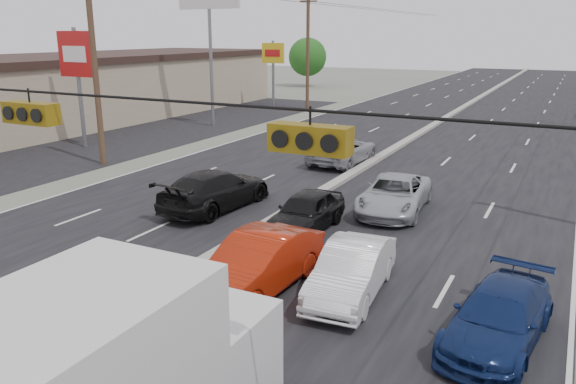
% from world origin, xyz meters
% --- Properties ---
extents(ground, '(200.00, 200.00, 0.00)m').
position_xyz_m(ground, '(0.00, 0.00, 0.00)').
color(ground, '#606356').
rests_on(ground, ground).
extents(road_surface, '(20.00, 160.00, 0.02)m').
position_xyz_m(road_surface, '(0.00, 30.00, 0.00)').
color(road_surface, black).
rests_on(road_surface, ground).
extents(center_median, '(0.50, 160.00, 0.20)m').
position_xyz_m(center_median, '(0.00, 30.00, 0.10)').
color(center_median, gray).
rests_on(center_median, ground).
extents(strip_mall, '(12.00, 42.00, 4.60)m').
position_xyz_m(strip_mall, '(-26.00, 25.00, 2.30)').
color(strip_mall, tan).
rests_on(strip_mall, ground).
extents(parking_lot, '(10.00, 42.00, 0.02)m').
position_xyz_m(parking_lot, '(-17.00, 25.00, 0.00)').
color(parking_lot, black).
rests_on(parking_lot, ground).
extents(utility_pole_left_b, '(1.60, 0.30, 10.00)m').
position_xyz_m(utility_pole_left_b, '(-12.50, 15.00, 5.11)').
color(utility_pole_left_b, '#422D1E').
rests_on(utility_pole_left_b, ground).
extents(utility_pole_left_c, '(1.60, 0.30, 10.00)m').
position_xyz_m(utility_pole_left_c, '(-12.50, 40.00, 5.11)').
color(utility_pole_left_c, '#422D1E').
rests_on(utility_pole_left_c, ground).
extents(traffic_signals, '(25.00, 0.30, 0.54)m').
position_xyz_m(traffic_signals, '(1.40, 0.00, 5.49)').
color(traffic_signals, black).
rests_on(traffic_signals, ground).
extents(pole_sign_mid, '(2.60, 0.25, 7.00)m').
position_xyz_m(pole_sign_mid, '(-17.00, 18.00, 5.11)').
color(pole_sign_mid, slate).
rests_on(pole_sign_mid, ground).
extents(pole_sign_billboard, '(5.00, 0.25, 11.00)m').
position_xyz_m(pole_sign_billboard, '(-14.50, 28.00, 8.87)').
color(pole_sign_billboard, slate).
rests_on(pole_sign_billboard, ground).
extents(pole_sign_far, '(2.20, 0.25, 6.00)m').
position_xyz_m(pole_sign_far, '(-16.00, 40.00, 4.41)').
color(pole_sign_far, slate).
rests_on(pole_sign_far, ground).
extents(tree_left_far, '(4.80, 4.80, 6.12)m').
position_xyz_m(tree_left_far, '(-22.00, 60.00, 3.72)').
color(tree_left_far, '#382619').
rests_on(tree_left_far, ground).
extents(red_sedan, '(1.89, 4.79, 1.55)m').
position_xyz_m(red_sedan, '(2.33, 5.75, 0.78)').
color(red_sedan, '#A6200A').
rests_on(red_sedan, ground).
extents(queue_car_a, '(1.65, 4.05, 1.38)m').
position_xyz_m(queue_car_a, '(1.40, 10.63, 0.69)').
color(queue_car_a, black).
rests_on(queue_car_a, ground).
extents(queue_car_b, '(1.83, 4.32, 1.39)m').
position_xyz_m(queue_car_b, '(4.64, 6.65, 0.69)').
color(queue_car_b, white).
rests_on(queue_car_b, ground).
extents(queue_car_c, '(2.66, 5.07, 1.36)m').
position_xyz_m(queue_car_c, '(3.50, 14.15, 0.68)').
color(queue_car_c, '#A4A7AC').
rests_on(queue_car_c, ground).
extents(queue_car_d, '(2.29, 4.53, 1.26)m').
position_xyz_m(queue_car_d, '(8.40, 5.89, 0.63)').
color(queue_car_d, '#0F1F4E').
rests_on(queue_car_d, ground).
extents(oncoming_near, '(2.53, 5.45, 1.54)m').
position_xyz_m(oncoming_near, '(-2.85, 11.32, 0.77)').
color(oncoming_near, black).
rests_on(oncoming_near, ground).
extents(oncoming_far, '(2.50, 5.15, 1.41)m').
position_xyz_m(oncoming_far, '(-1.40, 21.05, 0.71)').
color(oncoming_far, '#999BA0').
rests_on(oncoming_far, ground).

